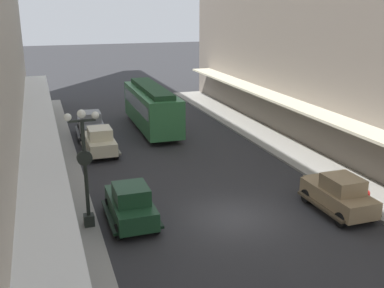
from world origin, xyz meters
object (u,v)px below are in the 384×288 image
Objects in this scene: lamp_post_with_clock at (85,164)px; streetcar at (152,106)px; parked_car_3 at (339,193)px; parked_car_2 at (91,124)px; fire_hydrant at (367,198)px; pedestrian_1 at (64,197)px; parked_car_0 at (131,203)px; pedestrian_0 at (39,169)px; parked_car_1 at (100,140)px.

streetcar is at bearing 66.48° from lamp_post_with_clock.
parked_car_3 is at bearing -10.50° from lamp_post_with_clock.
parked_car_3 is 0.44× the size of streetcar.
parked_car_2 is 20.08m from fire_hydrant.
pedestrian_1 is (-0.92, 1.49, -2.00)m from lamp_post_with_clock.
parked_car_0 is 11.14m from fire_hydrant.
parked_car_3 is (9.41, -2.05, 0.00)m from parked_car_0.
fire_hydrant is (6.16, -17.38, -1.34)m from streetcar.
pedestrian_0 is at bearing -132.38° from streetcar.
parked_car_2 is at bearing 122.85° from fire_hydrant.
parked_car_1 is at bearing -89.57° from parked_car_2.
parked_car_0 is at bearing 167.72° from parked_car_3.
pedestrian_1 is at bearing -76.62° from pedestrian_0.
pedestrian_1 is (-2.81, -8.76, 0.05)m from parked_car_1.
parked_car_3 is at bearing 173.65° from fire_hydrant.
pedestrian_1 is at bearing -101.96° from parked_car_2.
parked_car_0 reaches higher than pedestrian_1.
parked_car_0 is at bearing -1.11° from lamp_post_with_clock.
parked_car_2 is 19.16m from parked_car_3.
pedestrian_1 is at bearing -107.80° from parked_car_1.
lamp_post_with_clock is at bearing -100.45° from parked_car_1.
pedestrian_1 is (-7.51, -13.64, -0.91)m from streetcar.
parked_car_1 is 10.63m from lamp_post_with_clock.
parked_car_3 is 2.60× the size of pedestrian_0.
fire_hydrant is at bearing -49.03° from parked_car_1.
streetcar reaches higher than fire_hydrant.
lamp_post_with_clock is at bearing -113.52° from streetcar.
parked_car_2 is 2.62× the size of pedestrian_1.
streetcar is 11.75× the size of fire_hydrant.
parked_car_0 is 1.00× the size of parked_car_3.
lamp_post_with_clock is at bearing 169.50° from parked_car_3.
streetcar is 16.54m from lamp_post_with_clock.
pedestrian_0 is at bearing 108.56° from lamp_post_with_clock.
parked_car_2 is at bearing -173.78° from streetcar.
parked_car_1 is 2.61× the size of pedestrian_0.
lamp_post_with_clock is at bearing 178.89° from parked_car_0.
streetcar is (4.73, 0.52, 0.96)m from parked_car_2.
streetcar reaches higher than parked_car_1.
parked_car_1 is at bearing 89.71° from parked_car_0.
parked_car_2 and parked_car_3 have the same top height.
parked_car_0 reaches higher than pedestrian_0.
lamp_post_with_clock is 6.29× the size of fire_hydrant.
fire_hydrant is at bearing -15.32° from pedestrian_1.
parked_car_1 is at bearing 72.20° from pedestrian_1.
parked_car_2 is at bearing 119.35° from parked_car_3.
lamp_post_with_clock is (-6.59, -15.13, 1.08)m from streetcar.
parked_car_3 reaches higher than fire_hydrant.
parked_car_0 is at bearing -90.29° from parked_car_1.
parked_car_0 and parked_car_3 have the same top height.
lamp_post_with_clock reaches higher than parked_car_3.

